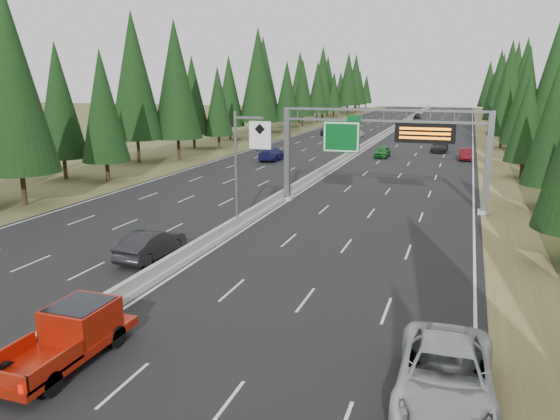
# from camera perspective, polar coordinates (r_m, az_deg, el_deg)

# --- Properties ---
(road) EXTENTS (32.00, 260.00, 0.08)m
(road) POSITION_cam_1_polar(r_m,az_deg,el_deg) (90.15, 9.57, 6.85)
(road) COLOR black
(road) RESTS_ON ground
(shoulder_right) EXTENTS (3.60, 260.00, 0.06)m
(shoulder_right) POSITION_cam_1_polar(r_m,az_deg,el_deg) (89.02, 20.99, 6.06)
(shoulder_right) COLOR olive
(shoulder_right) RESTS_ON ground
(shoulder_left) EXTENTS (3.60, 260.00, 0.06)m
(shoulder_left) POSITION_cam_1_polar(r_m,az_deg,el_deg) (94.68, -1.20, 7.33)
(shoulder_left) COLOR #434B23
(shoulder_left) RESTS_ON ground
(median_barrier) EXTENTS (0.70, 260.00, 0.85)m
(median_barrier) POSITION_cam_1_polar(r_m,az_deg,el_deg) (90.11, 9.57, 7.09)
(median_barrier) COLOR gray
(median_barrier) RESTS_ON road
(sign_gantry) EXTENTS (16.75, 0.98, 7.80)m
(sign_gantry) POSITION_cam_1_polar(r_m,az_deg,el_deg) (43.91, 11.47, 6.88)
(sign_gantry) COLOR slate
(sign_gantry) RESTS_ON road
(hov_sign_pole) EXTENTS (2.80, 0.50, 8.00)m
(hov_sign_pole) POSITION_cam_1_polar(r_m,az_deg,el_deg) (36.57, -3.82, 4.98)
(hov_sign_pole) COLOR slate
(hov_sign_pole) RESTS_ON road
(tree_row_right) EXTENTS (11.73, 242.37, 18.35)m
(tree_row_right) POSITION_cam_1_polar(r_m,az_deg,el_deg) (77.94, 24.86, 11.42)
(tree_row_right) COLOR black
(tree_row_right) RESTS_ON ground
(tree_row_left) EXTENTS (11.79, 243.61, 18.89)m
(tree_row_left) POSITION_cam_1_polar(r_m,az_deg,el_deg) (87.91, -5.95, 12.97)
(tree_row_left) COLOR black
(tree_row_left) RESTS_ON ground
(silver_minivan) EXTENTS (3.21, 6.65, 1.83)m
(silver_minivan) POSITION_cam_1_polar(r_m,az_deg,el_deg) (18.74, 16.90, -16.19)
(silver_minivan) COLOR silver
(silver_minivan) RESTS_ON road
(red_pickup) EXTENTS (2.15, 6.01, 1.96)m
(red_pickup) POSITION_cam_1_polar(r_m,az_deg,el_deg) (21.73, -20.80, -11.72)
(red_pickup) COLOR black
(red_pickup) RESTS_ON road
(car_ahead_green) EXTENTS (1.85, 4.35, 1.46)m
(car_ahead_green) POSITION_cam_1_polar(r_m,az_deg,el_deg) (74.07, 10.66, 6.01)
(car_ahead_green) COLOR #166422
(car_ahead_green) RESTS_ON road
(car_ahead_dkred) EXTENTS (1.64, 4.42, 1.44)m
(car_ahead_dkred) POSITION_cam_1_polar(r_m,az_deg,el_deg) (74.22, 18.80, 5.54)
(car_ahead_dkred) COLOR #5B0D14
(car_ahead_dkred) RESTS_ON road
(car_ahead_dkgrey) EXTENTS (2.35, 5.40, 1.55)m
(car_ahead_dkgrey) POSITION_cam_1_polar(r_m,az_deg,el_deg) (81.70, 16.35, 6.41)
(car_ahead_dkgrey) COLOR black
(car_ahead_dkgrey) RESTS_ON road
(car_ahead_white) EXTENTS (2.86, 6.00, 1.65)m
(car_ahead_white) POSITION_cam_1_polar(r_m,az_deg,el_deg) (120.75, 12.80, 8.74)
(car_ahead_white) COLOR silver
(car_ahead_white) RESTS_ON road
(car_ahead_far) EXTENTS (1.81, 4.28, 1.44)m
(car_ahead_far) POSITION_cam_1_polar(r_m,az_deg,el_deg) (152.35, 14.16, 9.54)
(car_ahead_far) COLOR black
(car_ahead_far) RESTS_ON road
(car_onc_near) EXTENTS (1.95, 5.06, 1.65)m
(car_onc_near) POSITION_cam_1_polar(r_m,az_deg,el_deg) (32.19, -13.32, -3.50)
(car_onc_near) COLOR black
(car_onc_near) RESTS_ON road
(car_onc_blue) EXTENTS (2.54, 5.72, 1.63)m
(car_onc_blue) POSITION_cam_1_polar(r_m,az_deg,el_deg) (69.93, -0.76, 5.88)
(car_onc_blue) COLOR navy
(car_onc_blue) RESTS_ON road
(car_onc_white) EXTENTS (1.66, 3.99, 1.35)m
(car_onc_white) POSITION_cam_1_polar(r_m,az_deg,el_deg) (100.34, 8.17, 7.96)
(car_onc_white) COLOR silver
(car_onc_white) RESTS_ON road
(car_onc_far) EXTENTS (2.69, 5.30, 1.43)m
(car_onc_far) POSITION_cam_1_polar(r_m,az_deg,el_deg) (103.38, 5.12, 8.22)
(car_onc_far) COLOR black
(car_onc_far) RESTS_ON road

